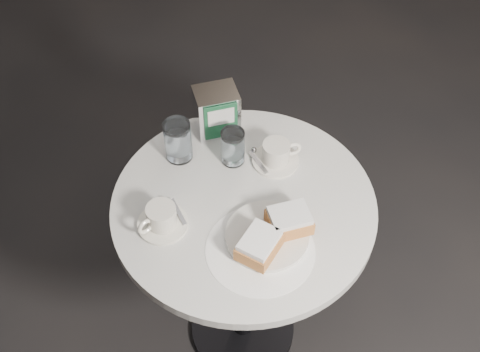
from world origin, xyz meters
name	(u,v)px	position (x,y,z in m)	size (l,w,h in m)	color
ground	(243,330)	(0.00, 0.00, 0.00)	(7.00, 7.00, 0.00)	black
cafe_table	(243,244)	(0.00, 0.00, 0.55)	(0.70, 0.70, 0.74)	black
sugar_spill	(260,250)	(-0.04, -0.15, 0.75)	(0.27, 0.27, 0.00)	white
beignet_plate	(271,234)	(0.00, -0.14, 0.77)	(0.25, 0.25, 0.07)	silver
coffee_cup_left	(161,218)	(-0.22, 0.04, 0.77)	(0.15, 0.15, 0.07)	silver
coffee_cup_right	(276,154)	(0.15, 0.08, 0.77)	(0.16, 0.16, 0.07)	silver
water_glass_left	(178,141)	(-0.08, 0.23, 0.80)	(0.09, 0.09, 0.12)	white
water_glass_right	(233,147)	(0.05, 0.14, 0.80)	(0.08, 0.08, 0.11)	silver
napkin_dispenser	(217,111)	(0.07, 0.27, 0.82)	(0.14, 0.12, 0.14)	white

